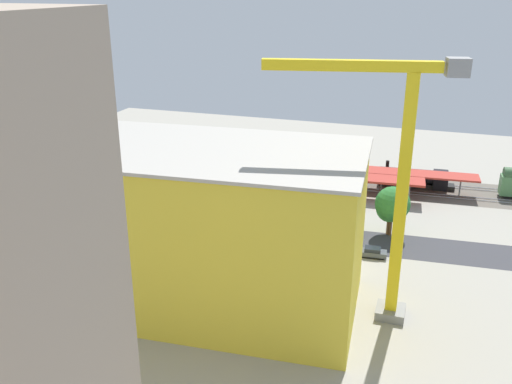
{
  "coord_description": "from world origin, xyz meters",
  "views": [
    {
      "loc": [
        -24.71,
        88.47,
        39.82
      ],
      "look_at": [
        4.01,
        1.97,
        5.45
      ],
      "focal_mm": 38.94,
      "sensor_mm": 36.0,
      "label": 1
    }
  ],
  "objects_px": {
    "parked_car_1": "(333,246)",
    "street_tree_0": "(289,200)",
    "locomotive": "(417,178)",
    "street_tree_4": "(116,177)",
    "parked_car_0": "(372,253)",
    "street_tree_2": "(202,188)",
    "platform_canopy_far": "(308,165)",
    "street_tree_3": "(348,205)",
    "parked_car_4": "(222,230)",
    "platform_canopy_near": "(282,171)",
    "parked_car_3": "(255,233)",
    "construction_building": "(200,228)",
    "box_truck_0": "(246,237)",
    "parked_car_2": "(296,241)",
    "street_tree_5": "(393,204)",
    "street_tree_1": "(390,209)",
    "traffic_light": "(186,208)",
    "tower_crane": "(392,177)"
  },
  "relations": [
    {
      "from": "parked_car_0",
      "to": "street_tree_2",
      "type": "height_order",
      "value": "street_tree_2"
    },
    {
      "from": "parked_car_2",
      "to": "street_tree_2",
      "type": "bearing_deg",
      "value": -22.66
    },
    {
      "from": "box_truck_0",
      "to": "street_tree_0",
      "type": "height_order",
      "value": "street_tree_0"
    },
    {
      "from": "platform_canopy_far",
      "to": "parked_car_1",
      "type": "xyz_separation_m",
      "value": [
        -11.23,
        29.56,
        -3.24
      ]
    },
    {
      "from": "parked_car_0",
      "to": "street_tree_0",
      "type": "distance_m",
      "value": 18.69
    },
    {
      "from": "street_tree_3",
      "to": "street_tree_1",
      "type": "bearing_deg",
      "value": -176.71
    },
    {
      "from": "box_truck_0",
      "to": "parked_car_3",
      "type": "bearing_deg",
      "value": -95.78
    },
    {
      "from": "parked_car_1",
      "to": "street_tree_0",
      "type": "distance_m",
      "value": 13.62
    },
    {
      "from": "parked_car_2",
      "to": "street_tree_4",
      "type": "height_order",
      "value": "street_tree_4"
    },
    {
      "from": "street_tree_3",
      "to": "parked_car_4",
      "type": "bearing_deg",
      "value": 22.85
    },
    {
      "from": "box_truck_0",
      "to": "street_tree_4",
      "type": "height_order",
      "value": "street_tree_4"
    },
    {
      "from": "platform_canopy_near",
      "to": "parked_car_1",
      "type": "distance_m",
      "value": 28.1
    },
    {
      "from": "street_tree_5",
      "to": "street_tree_1",
      "type": "bearing_deg",
      "value": -28.99
    },
    {
      "from": "parked_car_2",
      "to": "platform_canopy_far",
      "type": "bearing_deg",
      "value": -80.09
    },
    {
      "from": "tower_crane",
      "to": "box_truck_0",
      "type": "bearing_deg",
      "value": -30.49
    },
    {
      "from": "platform_canopy_far",
      "to": "street_tree_5",
      "type": "distance_m",
      "value": 28.4
    },
    {
      "from": "street_tree_4",
      "to": "box_truck_0",
      "type": "bearing_deg",
      "value": 160.68
    },
    {
      "from": "parked_car_0",
      "to": "construction_building",
      "type": "height_order",
      "value": "construction_building"
    },
    {
      "from": "box_truck_0",
      "to": "street_tree_0",
      "type": "relative_size",
      "value": 1.4
    },
    {
      "from": "construction_building",
      "to": "street_tree_4",
      "type": "xyz_separation_m",
      "value": [
        29.78,
        -27.36,
        -5.34
      ]
    },
    {
      "from": "parked_car_0",
      "to": "traffic_light",
      "type": "height_order",
      "value": "traffic_light"
    },
    {
      "from": "parked_car_3",
      "to": "parked_car_4",
      "type": "xyz_separation_m",
      "value": [
        5.92,
        0.3,
        -0.03
      ]
    },
    {
      "from": "locomotive",
      "to": "parked_car_2",
      "type": "distance_m",
      "value": 38.43
    },
    {
      "from": "locomotive",
      "to": "street_tree_4",
      "type": "xyz_separation_m",
      "value": [
        54.56,
        26.96,
        3.11
      ]
    },
    {
      "from": "street_tree_0",
      "to": "traffic_light",
      "type": "distance_m",
      "value": 18.14
    },
    {
      "from": "box_truck_0",
      "to": "street_tree_2",
      "type": "height_order",
      "value": "street_tree_2"
    },
    {
      "from": "parked_car_2",
      "to": "street_tree_4",
      "type": "distance_m",
      "value": 38.64
    },
    {
      "from": "parked_car_1",
      "to": "street_tree_0",
      "type": "relative_size",
      "value": 0.76
    },
    {
      "from": "platform_canopy_far",
      "to": "parked_car_2",
      "type": "relative_size",
      "value": 16.1
    },
    {
      "from": "street_tree_4",
      "to": "street_tree_3",
      "type": "bearing_deg",
      "value": -178.77
    },
    {
      "from": "platform_canopy_near",
      "to": "parked_car_1",
      "type": "relative_size",
      "value": 11.49
    },
    {
      "from": "locomotive",
      "to": "construction_building",
      "type": "distance_m",
      "value": 60.31
    },
    {
      "from": "platform_canopy_near",
      "to": "street_tree_5",
      "type": "relative_size",
      "value": 6.53
    },
    {
      "from": "traffic_light",
      "to": "construction_building",
      "type": "bearing_deg",
      "value": 120.51
    },
    {
      "from": "street_tree_0",
      "to": "parked_car_4",
      "type": "bearing_deg",
      "value": 42.76
    },
    {
      "from": "parked_car_3",
      "to": "street_tree_2",
      "type": "bearing_deg",
      "value": -31.55
    },
    {
      "from": "platform_canopy_near",
      "to": "street_tree_0",
      "type": "height_order",
      "value": "street_tree_0"
    },
    {
      "from": "parked_car_3",
      "to": "street_tree_1",
      "type": "distance_m",
      "value": 22.76
    },
    {
      "from": "locomotive",
      "to": "box_truck_0",
      "type": "bearing_deg",
      "value": 57.0
    },
    {
      "from": "locomotive",
      "to": "street_tree_0",
      "type": "height_order",
      "value": "street_tree_0"
    },
    {
      "from": "parked_car_3",
      "to": "construction_building",
      "type": "relative_size",
      "value": 0.12
    },
    {
      "from": "platform_canopy_near",
      "to": "locomotive",
      "type": "distance_m",
      "value": 28.37
    },
    {
      "from": "parked_car_4",
      "to": "tower_crane",
      "type": "relative_size",
      "value": 0.14
    },
    {
      "from": "locomotive",
      "to": "street_tree_3",
      "type": "relative_size",
      "value": 2.2
    },
    {
      "from": "parked_car_4",
      "to": "street_tree_4",
      "type": "bearing_deg",
      "value": -16.75
    },
    {
      "from": "parked_car_2",
      "to": "platform_canopy_near",
      "type": "bearing_deg",
      "value": -68.75
    },
    {
      "from": "street_tree_0",
      "to": "construction_building",
      "type": "bearing_deg",
      "value": 81.67
    },
    {
      "from": "parked_car_4",
      "to": "street_tree_1",
      "type": "relative_size",
      "value": 0.64
    },
    {
      "from": "parked_car_2",
      "to": "street_tree_2",
      "type": "height_order",
      "value": "street_tree_2"
    },
    {
      "from": "tower_crane",
      "to": "traffic_light",
      "type": "distance_m",
      "value": 40.36
    }
  ]
}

